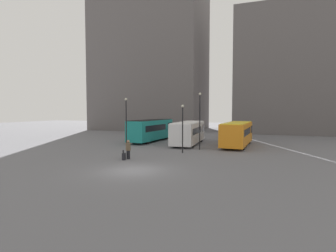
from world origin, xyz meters
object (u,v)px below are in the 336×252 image
(lamp_post_1, at_px, (126,119))
(lamp_post_2, at_px, (183,124))
(traveler, at_px, (128,148))
(bus_0, at_px, (152,129))
(lamp_post_0, at_px, (200,117))
(bus_2, at_px, (237,133))
(bus_1, at_px, (189,132))
(suitcase, at_px, (124,156))

(lamp_post_1, bearing_deg, lamp_post_2, -8.67)
(traveler, bearing_deg, bus_0, 4.61)
(traveler, bearing_deg, lamp_post_0, -41.49)
(lamp_post_0, bearing_deg, bus_2, 51.74)
(traveler, relative_size, lamp_post_0, 0.27)
(lamp_post_1, bearing_deg, bus_0, 90.78)
(bus_1, xyz_separation_m, traveler, (-2.24, -12.07, -0.53))
(bus_1, relative_size, bus_2, 1.01)
(bus_0, bearing_deg, lamp_post_0, -121.78)
(bus_2, bearing_deg, traveler, 149.64)
(lamp_post_0, bearing_deg, bus_1, 118.47)
(bus_1, xyz_separation_m, lamp_post_1, (-5.60, -6.19, 1.80))
(bus_2, height_order, lamp_post_2, lamp_post_2)
(suitcase, distance_m, lamp_post_1, 7.75)
(traveler, height_order, lamp_post_0, lamp_post_0)
(bus_2, height_order, lamp_post_0, lamp_post_0)
(bus_2, distance_m, traveler, 14.72)
(bus_1, distance_m, bus_2, 6.04)
(suitcase, bearing_deg, lamp_post_0, -40.81)
(traveler, height_order, lamp_post_1, lamp_post_1)
(lamp_post_1, bearing_deg, traveler, -60.24)
(bus_2, relative_size, traveler, 5.61)
(bus_1, height_order, lamp_post_2, lamp_post_2)
(bus_2, height_order, suitcase, bus_2)
(bus_0, height_order, suitcase, bus_0)
(bus_0, relative_size, suitcase, 11.34)
(bus_1, relative_size, lamp_post_2, 1.97)
(traveler, bearing_deg, suitcase, 151.06)
(traveler, bearing_deg, bus_2, -44.12)
(bus_0, xyz_separation_m, lamp_post_2, (7.00, -8.57, 1.26))
(bus_1, xyz_separation_m, lamp_post_0, (2.43, -4.48, 2.07))
(bus_1, xyz_separation_m, suitcase, (-2.41, -12.56, -1.23))
(suitcase, relative_size, lamp_post_0, 0.14)
(bus_0, distance_m, bus_1, 5.86)
(bus_0, bearing_deg, lamp_post_2, -136.99)
(bus_0, distance_m, bus_2, 11.81)
(bus_1, bearing_deg, bus_2, -91.85)
(bus_0, bearing_deg, bus_2, -92.26)
(lamp_post_2, bearing_deg, lamp_post_0, 67.66)
(traveler, xyz_separation_m, lamp_post_2, (3.54, 4.83, 1.90))
(bus_2, xyz_separation_m, lamp_post_0, (-3.61, -4.57, 2.06))
(suitcase, distance_m, lamp_post_0, 9.98)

